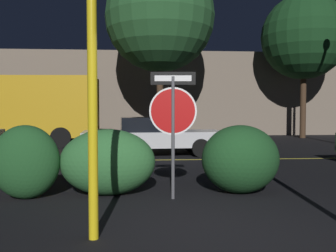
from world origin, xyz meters
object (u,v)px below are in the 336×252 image
object	(u,v)px
stop_sign	(173,111)
tree_0	(304,37)
passing_car_2	(152,136)
delivery_truck	(26,109)
tree_2	(160,17)
yellow_pole_left	(93,118)
hedge_bush_2	(108,162)
hedge_bush_1	(26,162)
hedge_bush_3	(240,159)

from	to	relation	value
stop_sign	tree_0	bearing A→B (deg)	63.01
passing_car_2	tree_0	world-z (taller)	tree_0
passing_car_2	tree_0	xyz separation A→B (m)	(8.50, 7.15, 4.85)
delivery_truck	tree_2	bearing A→B (deg)	-71.44
yellow_pole_left	delivery_truck	xyz separation A→B (m)	(-4.43, 12.12, 0.13)
hedge_bush_2	passing_car_2	world-z (taller)	passing_car_2
delivery_truck	tree_2	distance (m)	7.58
stop_sign	passing_car_2	distance (m)	6.46
passing_car_2	stop_sign	bearing A→B (deg)	-2.79
yellow_pole_left	hedge_bush_2	xyz separation A→B (m)	(-0.04, 2.34, -0.86)
hedge_bush_2	delivery_truck	world-z (taller)	delivery_truck
yellow_pole_left	delivery_truck	distance (m)	12.90
tree_0	passing_car_2	bearing A→B (deg)	-139.93
hedge_bush_1	delivery_truck	size ratio (longest dim) A/B	0.21
stop_sign	hedge_bush_3	world-z (taller)	stop_sign
hedge_bush_2	passing_car_2	size ratio (longest dim) A/B	0.35
stop_sign	tree_2	size ratio (longest dim) A/B	0.25
hedge_bush_2	tree_2	bearing A→B (deg)	82.41
hedge_bush_2	tree_0	distance (m)	16.95
hedge_bush_2	tree_0	world-z (taller)	tree_0
stop_sign	yellow_pole_left	xyz separation A→B (m)	(-1.12, -1.95, -0.07)
delivery_truck	tree_0	world-z (taller)	tree_0
stop_sign	delivery_truck	distance (m)	11.58
hedge_bush_1	hedge_bush_2	distance (m)	1.42
hedge_bush_2	tree_0	xyz separation A→B (m)	(9.49, 13.16, 4.91)
passing_car_2	tree_0	distance (m)	12.12
hedge_bush_3	tree_0	bearing A→B (deg)	61.90
stop_sign	yellow_pole_left	world-z (taller)	yellow_pole_left
passing_car_2	delivery_truck	distance (m)	6.64
hedge_bush_1	tree_0	bearing A→B (deg)	50.82
yellow_pole_left	tree_2	bearing A→B (deg)	83.83
delivery_truck	tree_0	distance (m)	14.82
yellow_pole_left	tree_2	xyz separation A→B (m)	(1.49, 13.77, 4.57)
stop_sign	passing_car_2	world-z (taller)	stop_sign
hedge_bush_3	delivery_truck	bearing A→B (deg)	124.94
tree_0	hedge_bush_1	bearing A→B (deg)	-129.18
yellow_pole_left	tree_2	world-z (taller)	tree_2
hedge_bush_1	delivery_truck	xyz separation A→B (m)	(-2.99, 9.98, 0.94)
hedge_bush_2	tree_0	bearing A→B (deg)	54.21
yellow_pole_left	hedge_bush_3	bearing A→B (deg)	43.87
hedge_bush_1	delivery_truck	bearing A→B (deg)	106.69
hedge_bush_1	hedge_bush_3	bearing A→B (deg)	2.76
yellow_pole_left	passing_car_2	distance (m)	8.44
passing_car_2	hedge_bush_1	bearing A→B (deg)	-25.37
hedge_bush_2	yellow_pole_left	bearing A→B (deg)	-89.13
hedge_bush_1	hedge_bush_3	distance (m)	3.86
stop_sign	hedge_bush_3	bearing A→B (deg)	20.64
tree_2	passing_car_2	bearing A→B (deg)	-95.64
hedge_bush_3	tree_0	distance (m)	15.71
tree_0	stop_sign	bearing A→B (deg)	-121.58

